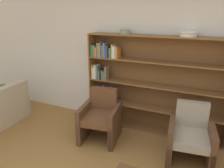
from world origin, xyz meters
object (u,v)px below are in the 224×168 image
at_px(bowl_slate, 125,31).
at_px(armchair_leather, 101,117).
at_px(bookshelf, 142,84).
at_px(bowl_stoneware, 188,34).
at_px(armchair_cushioned, 190,137).

bearing_deg(bowl_slate, armchair_leather, -106.31).
distance_m(bookshelf, armchair_leather, 0.98).
relative_size(bowl_stoneware, armchair_cushioned, 0.33).
bearing_deg(bookshelf, armchair_cushioned, -33.46).
xyz_separation_m(bowl_slate, bowl_stoneware, (1.08, 0.00, -0.00)).
bearing_deg(bowl_stoneware, bowl_slate, 180.00).
relative_size(bowl_slate, armchair_leather, 0.22).
bearing_deg(bookshelf, bowl_slate, -176.19).
relative_size(bookshelf, bowl_slate, 13.35).
xyz_separation_m(bookshelf, bowl_slate, (-0.34, -0.02, 0.96)).
xyz_separation_m(armchair_leather, armchair_cushioned, (1.52, 0.00, 0.00)).
xyz_separation_m(bowl_stoneware, armchair_cushioned, (0.25, -0.63, -1.45)).
bearing_deg(bowl_slate, armchair_cushioned, -25.30).
distance_m(bookshelf, armchair_cushioned, 1.29).
bearing_deg(bowl_stoneware, armchair_leather, -153.51).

